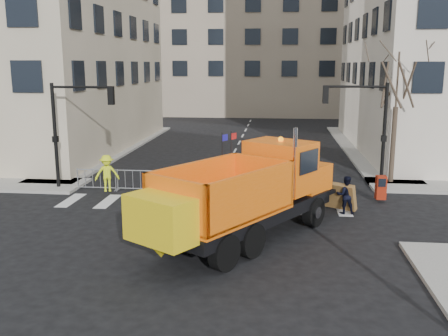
# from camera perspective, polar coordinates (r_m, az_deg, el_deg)

# --- Properties ---
(ground) EXTENTS (120.00, 120.00, 0.00)m
(ground) POSITION_cam_1_polar(r_m,az_deg,el_deg) (17.75, -4.47, -9.04)
(ground) COLOR black
(ground) RESTS_ON ground
(sidewalk_back) EXTENTS (64.00, 5.00, 0.15)m
(sidewalk_back) POSITION_cam_1_polar(r_m,az_deg,el_deg) (25.76, -0.98, -2.20)
(sidewalk_back) COLOR gray
(sidewalk_back) RESTS_ON ground
(building_far) EXTENTS (30.00, 18.00, 24.00)m
(building_far) POSITION_cam_1_polar(r_m,az_deg,el_deg) (68.61, 3.74, 16.53)
(building_far) COLOR gray
(building_far) RESTS_ON ground
(traffic_light_left) EXTENTS (0.18, 0.18, 5.40)m
(traffic_light_left) POSITION_cam_1_polar(r_m,az_deg,el_deg) (26.53, -18.73, 3.36)
(traffic_light_left) COLOR black
(traffic_light_left) RESTS_ON ground
(traffic_light_right) EXTENTS (0.18, 0.18, 5.40)m
(traffic_light_right) POSITION_cam_1_polar(r_m,az_deg,el_deg) (26.59, 17.81, 3.44)
(traffic_light_right) COLOR black
(traffic_light_right) RESTS_ON ground
(crowd_barriers) EXTENTS (12.60, 0.60, 1.10)m
(crowd_barriers) POSITION_cam_1_polar(r_m,az_deg,el_deg) (24.89, -2.96, -1.59)
(crowd_barriers) COLOR #9EA0A5
(crowd_barriers) RESTS_ON ground
(street_tree) EXTENTS (3.00, 3.00, 7.50)m
(street_tree) POSITION_cam_1_polar(r_m,az_deg,el_deg) (27.59, 18.97, 5.84)
(street_tree) COLOR #382B21
(street_tree) RESTS_ON ground
(plow_truck) EXTENTS (8.06, 10.35, 4.08)m
(plow_truck) POSITION_cam_1_polar(r_m,az_deg,el_deg) (17.85, 2.41, -2.79)
(plow_truck) COLOR black
(plow_truck) RESTS_ON ground
(cop_a) EXTENTS (0.62, 0.44, 1.59)m
(cop_a) POSITION_cam_1_polar(r_m,az_deg,el_deg) (23.88, 11.40, -1.77)
(cop_a) COLOR black
(cop_a) RESTS_ON ground
(cop_b) EXTENTS (0.82, 0.65, 1.65)m
(cop_b) POSITION_cam_1_polar(r_m,az_deg,el_deg) (21.96, 13.73, -3.00)
(cop_b) COLOR black
(cop_b) RESTS_ON ground
(cop_c) EXTENTS (0.94, 0.98, 1.64)m
(cop_c) POSITION_cam_1_polar(r_m,az_deg,el_deg) (23.83, 9.80, -1.69)
(cop_c) COLOR black
(cop_c) RESTS_ON ground
(worker) EXTENTS (1.34, 1.05, 1.81)m
(worker) POSITION_cam_1_polar(r_m,az_deg,el_deg) (25.10, -13.23, -0.59)
(worker) COLOR #DEF21C
(worker) RESTS_ON sidewalk_back
(newspaper_box) EXTENTS (0.48, 0.44, 1.10)m
(newspaper_box) POSITION_cam_1_polar(r_m,az_deg,el_deg) (24.23, 17.49, -2.14)
(newspaper_box) COLOR maroon
(newspaper_box) RESTS_ON sidewalk_back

